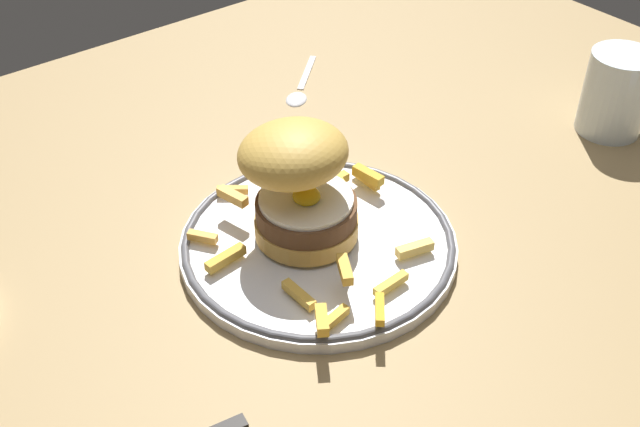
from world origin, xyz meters
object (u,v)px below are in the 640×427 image
(burger, at_px, (299,180))
(water_glass, at_px, (615,98))
(dinner_plate, at_px, (320,244))
(spoon, at_px, (299,91))

(burger, height_order, water_glass, burger)
(dinner_plate, height_order, water_glass, water_glass)
(burger, xyz_separation_m, water_glass, (0.40, -0.06, -0.03))
(dinner_plate, relative_size, burger, 2.23)
(water_glass, distance_m, spoon, 0.37)
(water_glass, bearing_deg, dinner_plate, 174.28)
(dinner_plate, bearing_deg, water_glass, -5.72)
(dinner_plate, relative_size, water_glass, 2.73)
(spoon, bearing_deg, burger, -126.90)
(water_glass, height_order, spoon, water_glass)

